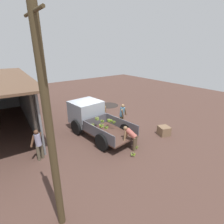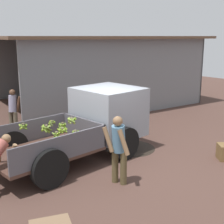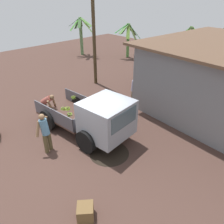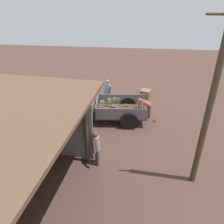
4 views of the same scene
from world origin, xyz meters
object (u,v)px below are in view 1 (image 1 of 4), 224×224
at_px(banana_bunch_on_ground_1, 133,154).
at_px(wooden_crate_0, 164,131).
at_px(cargo_truck, 90,116).
at_px(person_foreground_visitor, 122,115).
at_px(person_bystander_near_shed, 38,143).
at_px(person_worker_loading, 131,136).
at_px(banana_bunch_on_ground_0, 136,147).
at_px(wooden_crate_1, 103,109).
at_px(utility_pole, 50,130).

distance_m(banana_bunch_on_ground_1, wooden_crate_0, 3.17).
distance_m(cargo_truck, wooden_crate_0, 4.72).
bearing_deg(person_foreground_visitor, person_bystander_near_shed, -107.55).
bearing_deg(person_worker_loading, cargo_truck, -12.84).
bearing_deg(banana_bunch_on_ground_0, wooden_crate_1, -18.19).
xyz_separation_m(utility_pole, person_bystander_near_shed, (3.79, -0.47, -2.32)).
height_order(person_foreground_visitor, banana_bunch_on_ground_1, person_foreground_visitor).
bearing_deg(utility_pole, person_bystander_near_shed, -7.05).
height_order(person_bystander_near_shed, banana_bunch_on_ground_1, person_bystander_near_shed).
distance_m(utility_pole, person_bystander_near_shed, 4.47).
xyz_separation_m(banana_bunch_on_ground_0, banana_bunch_on_ground_1, (-0.41, 0.60, -0.00)).
bearing_deg(person_worker_loading, banana_bunch_on_ground_1, 122.74).
bearing_deg(wooden_crate_1, utility_pole, 137.90).
xyz_separation_m(cargo_truck, wooden_crate_0, (-3.28, -3.31, -0.76)).
relative_size(person_foreground_visitor, wooden_crate_1, 3.66).
relative_size(utility_pole, wooden_crate_0, 9.88).
distance_m(utility_pole, banana_bunch_on_ground_0, 5.93).
bearing_deg(banana_bunch_on_ground_1, utility_pole, 105.73).
bearing_deg(cargo_truck, wooden_crate_0, -140.07).
height_order(utility_pole, person_foreground_visitor, utility_pole).
height_order(banana_bunch_on_ground_0, wooden_crate_0, wooden_crate_0).
distance_m(person_foreground_visitor, banana_bunch_on_ground_1, 3.53).
height_order(cargo_truck, wooden_crate_0, cargo_truck).
relative_size(utility_pole, person_worker_loading, 5.02).
bearing_deg(person_foreground_visitor, banana_bunch_on_ground_0, -46.17).
relative_size(wooden_crate_0, wooden_crate_1, 1.40).
distance_m(utility_pole, wooden_crate_1, 10.50).
xyz_separation_m(person_bystander_near_shed, wooden_crate_0, (-2.10, -6.87, -0.59)).
xyz_separation_m(cargo_truck, person_bystander_near_shed, (-1.18, 3.56, -0.17)).
bearing_deg(cargo_truck, utility_pole, 135.62).
distance_m(person_bystander_near_shed, banana_bunch_on_ground_0, 4.93).
bearing_deg(wooden_crate_0, person_bystander_near_shed, 73.01).
xyz_separation_m(utility_pole, person_foreground_visitor, (4.13, -6.01, -2.27)).
distance_m(cargo_truck, banana_bunch_on_ground_0, 3.58).
distance_m(person_bystander_near_shed, wooden_crate_0, 7.21).
distance_m(person_foreground_visitor, wooden_crate_0, 2.85).
bearing_deg(person_bystander_near_shed, person_foreground_visitor, -111.13).
relative_size(person_bystander_near_shed, wooden_crate_0, 2.47).
xyz_separation_m(utility_pole, banana_bunch_on_ground_1, (1.19, -4.22, -3.07)).
bearing_deg(wooden_crate_0, wooden_crate_1, 5.86).
relative_size(cargo_truck, banana_bunch_on_ground_0, 17.25).
height_order(person_worker_loading, banana_bunch_on_ground_1, person_worker_loading).
distance_m(person_foreground_visitor, person_bystander_near_shed, 5.55).
relative_size(person_foreground_visitor, banana_bunch_on_ground_0, 6.11).
bearing_deg(utility_pole, person_foreground_visitor, -55.50).
height_order(person_worker_loading, person_bystander_near_shed, person_bystander_near_shed).
bearing_deg(utility_pole, banana_bunch_on_ground_0, -71.66).
distance_m(utility_pole, person_foreground_visitor, 7.63).
height_order(person_worker_loading, banana_bunch_on_ground_0, person_worker_loading).
xyz_separation_m(utility_pole, wooden_crate_0, (1.69, -7.34, -2.92)).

